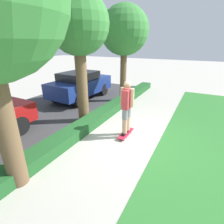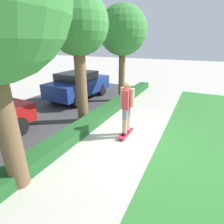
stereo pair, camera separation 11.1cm
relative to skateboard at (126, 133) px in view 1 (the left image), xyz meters
name	(u,v)px [view 1 (the left image)]	position (x,y,z in m)	size (l,w,h in m)	color
ground_plane	(127,139)	(-0.18, -0.12, -0.08)	(60.00, 60.00, 0.00)	#ADA89E
street_asphalt	(38,116)	(-0.18, 4.08, -0.08)	(14.41, 5.00, 0.01)	#38383A
hedge_row	(87,124)	(-0.18, 1.48, 0.09)	(14.41, 0.60, 0.35)	#1E5123
skateboard	(126,133)	(0.00, 0.00, 0.00)	(0.89, 0.24, 0.10)	red
skater_person	(127,107)	(0.00, 0.00, 0.98)	(0.51, 0.46, 1.79)	black
tree_mid	(78,27)	(0.34, 2.00, 3.38)	(2.11, 2.11, 4.63)	brown
tree_far	(124,31)	(3.53, 1.73, 3.38)	(2.33, 2.33, 4.67)	brown
parked_car_middle	(80,85)	(2.74, 3.96, 0.72)	(3.87, 1.80, 1.50)	navy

